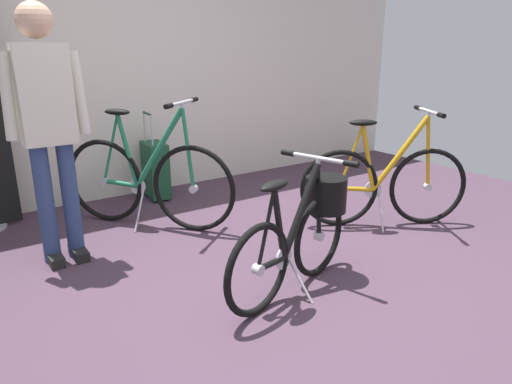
{
  "coord_description": "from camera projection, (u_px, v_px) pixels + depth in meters",
  "views": [
    {
      "loc": [
        -1.57,
        -1.98,
        1.41
      ],
      "look_at": [
        0.02,
        0.29,
        0.55
      ],
      "focal_mm": 32.79,
      "sensor_mm": 36.0,
      "label": 1
    }
  ],
  "objects": [
    {
      "name": "ground_plane",
      "position": [
        281.0,
        291.0,
        2.82
      ],
      "size": [
        7.08,
        7.08,
        0.0
      ],
      "primitive_type": "plane",
      "color": "#473342"
    },
    {
      "name": "back_wall",
      "position": [
        122.0,
        53.0,
        4.34
      ],
      "size": [
        7.08,
        0.1,
        2.71
      ],
      "primitive_type": "cube",
      "color": "silver",
      "rests_on": "ground_plane"
    },
    {
      "name": "folding_bike_foreground",
      "position": [
        304.0,
        226.0,
        2.79
      ],
      "size": [
        1.11,
        0.52,
        0.8
      ],
      "color": "black",
      "rests_on": "ground_plane"
    },
    {
      "name": "display_bike_left",
      "position": [
        384.0,
        183.0,
        3.77
      ],
      "size": [
        1.19,
        0.77,
        0.95
      ],
      "color": "black",
      "rests_on": "ground_plane"
    },
    {
      "name": "display_bike_right",
      "position": [
        147.0,
        180.0,
        3.75
      ],
      "size": [
        0.96,
        1.19,
        1.04
      ],
      "color": "black",
      "rests_on": "ground_plane"
    },
    {
      "name": "visitor_near_wall",
      "position": [
        48.0,
        120.0,
        2.98
      ],
      "size": [
        0.54,
        0.28,
        1.68
      ],
      "color": "navy",
      "rests_on": "ground_plane"
    },
    {
      "name": "rolling_suitcase",
      "position": [
        156.0,
        169.0,
        4.49
      ],
      "size": [
        0.22,
        0.38,
        0.83
      ],
      "color": "#19472D",
      "rests_on": "ground_plane"
    }
  ]
}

